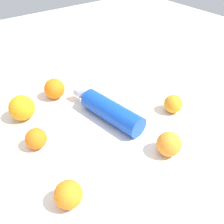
{
  "coord_description": "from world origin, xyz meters",
  "views": [
    {
      "loc": [
        0.54,
        -0.42,
        0.53
      ],
      "look_at": [
        0.03,
        -0.04,
        0.03
      ],
      "focal_mm": 40.53,
      "sensor_mm": 36.0,
      "label": 1
    }
  ],
  "objects_px": {
    "orange_0": "(173,104)",
    "orange_4": "(169,144)",
    "water_bottle": "(107,109)",
    "orange_1": "(68,194)",
    "orange_3": "(36,138)",
    "orange_2": "(54,89)",
    "orange_5": "(22,108)"
  },
  "relations": [
    {
      "from": "orange_1",
      "to": "orange_3",
      "type": "xyz_separation_m",
      "value": [
        -0.22,
        0.02,
        -0.0
      ]
    },
    {
      "from": "orange_3",
      "to": "orange_4",
      "type": "xyz_separation_m",
      "value": [
        0.24,
        0.28,
        0.0
      ]
    },
    {
      "from": "orange_1",
      "to": "orange_5",
      "type": "relative_size",
      "value": 0.8
    },
    {
      "from": "water_bottle",
      "to": "orange_4",
      "type": "bearing_deg",
      "value": -178.42
    },
    {
      "from": "orange_2",
      "to": "orange_4",
      "type": "height_order",
      "value": "orange_2"
    },
    {
      "from": "orange_0",
      "to": "orange_1",
      "type": "xyz_separation_m",
      "value": [
        0.1,
        -0.45,
        0.0
      ]
    },
    {
      "from": "orange_0",
      "to": "orange_4",
      "type": "relative_size",
      "value": 0.9
    },
    {
      "from": "orange_0",
      "to": "orange_2",
      "type": "distance_m",
      "value": 0.42
    },
    {
      "from": "orange_1",
      "to": "orange_4",
      "type": "bearing_deg",
      "value": 84.86
    },
    {
      "from": "orange_0",
      "to": "orange_4",
      "type": "xyz_separation_m",
      "value": [
        0.12,
        -0.15,
        0.0
      ]
    },
    {
      "from": "orange_1",
      "to": "orange_0",
      "type": "bearing_deg",
      "value": 102.17
    },
    {
      "from": "orange_2",
      "to": "orange_5",
      "type": "xyz_separation_m",
      "value": [
        0.05,
        -0.14,
        0.0
      ]
    },
    {
      "from": "orange_2",
      "to": "orange_3",
      "type": "relative_size",
      "value": 1.2
    },
    {
      "from": "orange_0",
      "to": "orange_2",
      "type": "bearing_deg",
      "value": -138.56
    },
    {
      "from": "orange_2",
      "to": "orange_3",
      "type": "height_order",
      "value": "orange_2"
    },
    {
      "from": "water_bottle",
      "to": "orange_0",
      "type": "xyz_separation_m",
      "value": [
        0.11,
        0.2,
        -0.0
      ]
    },
    {
      "from": "orange_0",
      "to": "orange_3",
      "type": "height_order",
      "value": "same"
    },
    {
      "from": "orange_5",
      "to": "orange_0",
      "type": "bearing_deg",
      "value": 57.26
    },
    {
      "from": "orange_3",
      "to": "orange_4",
      "type": "height_order",
      "value": "orange_4"
    },
    {
      "from": "orange_4",
      "to": "orange_3",
      "type": "bearing_deg",
      "value": -131.02
    },
    {
      "from": "water_bottle",
      "to": "orange_3",
      "type": "xyz_separation_m",
      "value": [
        -0.01,
        -0.24,
        -0.0
      ]
    },
    {
      "from": "orange_1",
      "to": "orange_4",
      "type": "xyz_separation_m",
      "value": [
        0.03,
        0.3,
        0.0
      ]
    },
    {
      "from": "orange_2",
      "to": "orange_5",
      "type": "distance_m",
      "value": 0.15
    },
    {
      "from": "water_bottle",
      "to": "orange_5",
      "type": "xyz_separation_m",
      "value": [
        -0.16,
        -0.22,
        0.01
      ]
    },
    {
      "from": "orange_2",
      "to": "orange_5",
      "type": "relative_size",
      "value": 0.89
    },
    {
      "from": "orange_3",
      "to": "orange_5",
      "type": "distance_m",
      "value": 0.15
    },
    {
      "from": "orange_3",
      "to": "orange_4",
      "type": "distance_m",
      "value": 0.37
    },
    {
      "from": "water_bottle",
      "to": "orange_1",
      "type": "bearing_deg",
      "value": 119.89
    },
    {
      "from": "orange_2",
      "to": "orange_1",
      "type": "bearing_deg",
      "value": -22.8
    },
    {
      "from": "orange_1",
      "to": "orange_3",
      "type": "relative_size",
      "value": 1.08
    },
    {
      "from": "water_bottle",
      "to": "orange_4",
      "type": "distance_m",
      "value": 0.23
    },
    {
      "from": "orange_5",
      "to": "orange_1",
      "type": "bearing_deg",
      "value": -5.46
    }
  ]
}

